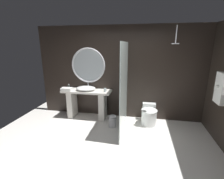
% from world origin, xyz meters
% --- Properties ---
extents(ground_plane, '(5.76, 5.76, 0.00)m').
position_xyz_m(ground_plane, '(0.00, 0.00, 0.00)').
color(ground_plane, silver).
extents(back_wall_panel, '(4.80, 0.10, 2.60)m').
position_xyz_m(back_wall_panel, '(0.00, 1.90, 1.30)').
color(back_wall_panel, black).
rests_on(back_wall_panel, ground_plane).
extents(vanity_counter, '(1.40, 0.48, 0.84)m').
position_xyz_m(vanity_counter, '(-0.92, 1.59, 0.50)').
color(vanity_counter, silver).
rests_on(vanity_counter, ground_plane).
extents(vessel_sink, '(0.55, 0.45, 0.24)m').
position_xyz_m(vessel_sink, '(-0.94, 1.59, 0.89)').
color(vessel_sink, white).
rests_on(vessel_sink, vanity_counter).
extents(tumbler_cup, '(0.06, 0.06, 0.10)m').
position_xyz_m(tumbler_cup, '(-0.36, 1.55, 0.88)').
color(tumbler_cup, silver).
rests_on(tumbler_cup, vanity_counter).
extents(soap_dispenser, '(0.06, 0.06, 0.15)m').
position_xyz_m(soap_dispenser, '(-1.46, 1.60, 0.90)').
color(soap_dispenser, '#282D28').
rests_on(soap_dispenser, vanity_counter).
extents(round_wall_mirror, '(1.00, 0.05, 1.00)m').
position_xyz_m(round_wall_mirror, '(-0.92, 1.81, 1.51)').
color(round_wall_mirror, silver).
extents(shower_glass_panel, '(0.02, 1.47, 2.15)m').
position_xyz_m(shower_glass_panel, '(0.20, 1.12, 1.08)').
color(shower_glass_panel, silver).
rests_on(shower_glass_panel, ground_plane).
extents(rain_shower_head, '(0.17, 0.17, 0.40)m').
position_xyz_m(rain_shower_head, '(1.31, 1.32, 2.17)').
color(rain_shower_head, silver).
extents(hanging_bathrobe, '(0.20, 0.49, 0.71)m').
position_xyz_m(hanging_bathrobe, '(2.21, 0.89, 1.26)').
color(hanging_bathrobe, silver).
extents(toilet, '(0.42, 0.59, 0.50)m').
position_xyz_m(toilet, '(0.85, 1.52, 0.24)').
color(toilet, white).
rests_on(toilet, ground_plane).
extents(waste_bin, '(0.20, 0.20, 0.33)m').
position_xyz_m(waste_bin, '(-0.08, 1.16, 0.16)').
color(waste_bin, silver).
rests_on(waste_bin, ground_plane).
extents(folded_hand_towel, '(0.30, 0.19, 0.08)m').
position_xyz_m(folded_hand_towel, '(-1.46, 1.45, 0.88)').
color(folded_hand_towel, white).
rests_on(folded_hand_towel, vanity_counter).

